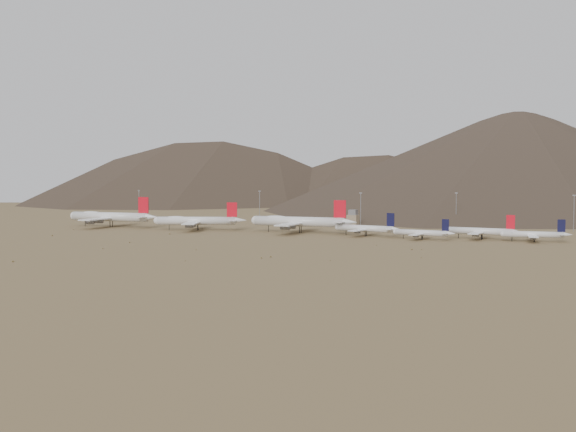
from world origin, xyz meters
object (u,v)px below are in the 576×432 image
at_px(narrowbody_b, 423,233).
at_px(widebody_west, 110,217).
at_px(widebody_centre, 197,221).
at_px(control_tower, 353,218).
at_px(widebody_east, 299,221).
at_px(narrowbody_a, 366,228).

bearing_deg(narrowbody_b, widebody_west, -176.36).
distance_m(widebody_centre, narrowbody_b, 164.75).
relative_size(widebody_west, control_tower, 6.46).
bearing_deg(narrowbody_b, control_tower, 133.28).
bearing_deg(widebody_centre, control_tower, 27.14).
bearing_deg(control_tower, widebody_west, -149.28).
distance_m(widebody_east, narrowbody_b, 90.42).
height_order(narrowbody_a, control_tower, narrowbody_a).
bearing_deg(narrowbody_b, widebody_centre, -177.31).
bearing_deg(narrowbody_a, widebody_east, -179.45).
height_order(widebody_west, widebody_centre, widebody_west).
height_order(widebody_centre, narrowbody_a, widebody_centre).
relative_size(widebody_centre, narrowbody_a, 1.36).
bearing_deg(narrowbody_a, narrowbody_b, -5.26).
bearing_deg(widebody_west, narrowbody_a, -1.67).
bearing_deg(widebody_west, narrowbody_b, -4.02).
xyz_separation_m(widebody_centre, narrowbody_a, (125.71, 2.63, -1.84)).
xyz_separation_m(narrowbody_a, narrowbody_b, (38.89, -9.11, -0.79)).
bearing_deg(control_tower, narrowbody_a, -66.03).
height_order(widebody_centre, control_tower, widebody_centre).
xyz_separation_m(widebody_east, narrowbody_b, (88.99, -15.60, -3.59)).
height_order(widebody_centre, widebody_east, widebody_east).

